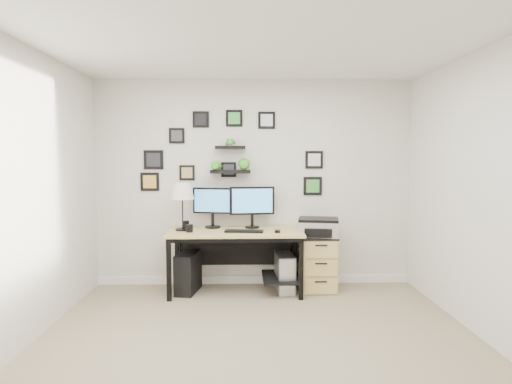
{
  "coord_description": "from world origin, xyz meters",
  "views": [
    {
      "loc": [
        -0.13,
        -3.43,
        1.63
      ],
      "look_at": [
        0.02,
        1.83,
        1.2
      ],
      "focal_mm": 30.0,
      "sensor_mm": 36.0,
      "label": 1
    }
  ],
  "objects_px": {
    "desk": "(239,240)",
    "pc_tower_grey": "(285,273)",
    "printer": "(318,227)",
    "table_lamp": "(182,192)",
    "file_cabinet": "(317,262)",
    "pc_tower_black": "(188,272)",
    "monitor_left": "(212,204)",
    "monitor_right": "(252,204)",
    "mug": "(189,228)"
  },
  "relations": [
    {
      "from": "monitor_left",
      "to": "file_cabinet",
      "type": "distance_m",
      "value": 1.48
    },
    {
      "from": "monitor_left",
      "to": "table_lamp",
      "type": "bearing_deg",
      "value": -155.9
    },
    {
      "from": "table_lamp",
      "to": "pc_tower_grey",
      "type": "distance_m",
      "value": 1.58
    },
    {
      "from": "desk",
      "to": "pc_tower_black",
      "type": "relative_size",
      "value": 3.34
    },
    {
      "from": "monitor_left",
      "to": "pc_tower_black",
      "type": "height_order",
      "value": "monitor_left"
    },
    {
      "from": "monitor_right",
      "to": "pc_tower_grey",
      "type": "relative_size",
      "value": 1.18
    },
    {
      "from": "desk",
      "to": "monitor_right",
      "type": "height_order",
      "value": "monitor_right"
    },
    {
      "from": "pc_tower_grey",
      "to": "printer",
      "type": "relative_size",
      "value": 0.89
    },
    {
      "from": "pc_tower_black",
      "to": "pc_tower_grey",
      "type": "xyz_separation_m",
      "value": [
        1.17,
        -0.02,
        -0.01
      ]
    },
    {
      "from": "monitor_right",
      "to": "table_lamp",
      "type": "height_order",
      "value": "table_lamp"
    },
    {
      "from": "monitor_left",
      "to": "pc_tower_grey",
      "type": "relative_size",
      "value": 1.07
    },
    {
      "from": "mug",
      "to": "printer",
      "type": "xyz_separation_m",
      "value": [
        1.55,
        0.14,
        -0.02
      ]
    },
    {
      "from": "desk",
      "to": "monitor_left",
      "type": "distance_m",
      "value": 0.56
    },
    {
      "from": "desk",
      "to": "pc_tower_grey",
      "type": "distance_m",
      "value": 0.69
    },
    {
      "from": "table_lamp",
      "to": "desk",
      "type": "bearing_deg",
      "value": -2.43
    },
    {
      "from": "monitor_right",
      "to": "mug",
      "type": "bearing_deg",
      "value": -159.38
    },
    {
      "from": "monitor_right",
      "to": "mug",
      "type": "xyz_separation_m",
      "value": [
        -0.74,
        -0.28,
        -0.26
      ]
    },
    {
      "from": "pc_tower_black",
      "to": "file_cabinet",
      "type": "height_order",
      "value": "file_cabinet"
    },
    {
      "from": "file_cabinet",
      "to": "monitor_left",
      "type": "bearing_deg",
      "value": 174.43
    },
    {
      "from": "mug",
      "to": "pc_tower_grey",
      "type": "relative_size",
      "value": 0.19
    },
    {
      "from": "monitor_left",
      "to": "pc_tower_grey",
      "type": "height_order",
      "value": "monitor_left"
    },
    {
      "from": "monitor_right",
      "to": "monitor_left",
      "type": "bearing_deg",
      "value": 177.78
    },
    {
      "from": "pc_tower_black",
      "to": "printer",
      "type": "height_order",
      "value": "printer"
    },
    {
      "from": "monitor_left",
      "to": "pc_tower_grey",
      "type": "bearing_deg",
      "value": -13.29
    },
    {
      "from": "file_cabinet",
      "to": "desk",
      "type": "bearing_deg",
      "value": -176.56
    },
    {
      "from": "desk",
      "to": "printer",
      "type": "relative_size",
      "value": 3.01
    },
    {
      "from": "pc_tower_black",
      "to": "file_cabinet",
      "type": "xyz_separation_m",
      "value": [
        1.58,
        0.06,
        0.1
      ]
    },
    {
      "from": "pc_tower_grey",
      "to": "table_lamp",
      "type": "bearing_deg",
      "value": 177.54
    },
    {
      "from": "printer",
      "to": "monitor_left",
      "type": "bearing_deg",
      "value": 173.22
    },
    {
      "from": "monitor_right",
      "to": "table_lamp",
      "type": "bearing_deg",
      "value": -170.79
    },
    {
      "from": "pc_tower_black",
      "to": "pc_tower_grey",
      "type": "height_order",
      "value": "pc_tower_black"
    },
    {
      "from": "desk",
      "to": "table_lamp",
      "type": "height_order",
      "value": "table_lamp"
    },
    {
      "from": "desk",
      "to": "pc_tower_grey",
      "type": "xyz_separation_m",
      "value": [
        0.56,
        -0.02,
        -0.4
      ]
    },
    {
      "from": "desk",
      "to": "printer",
      "type": "xyz_separation_m",
      "value": [
        0.97,
        0.03,
        0.15
      ]
    },
    {
      "from": "desk",
      "to": "monitor_right",
      "type": "relative_size",
      "value": 2.88
    },
    {
      "from": "mug",
      "to": "pc_tower_black",
      "type": "xyz_separation_m",
      "value": [
        -0.04,
        0.11,
        -0.56
      ]
    },
    {
      "from": "desk",
      "to": "monitor_right",
      "type": "xyz_separation_m",
      "value": [
        0.17,
        0.17,
        0.43
      ]
    },
    {
      "from": "desk",
      "to": "monitor_left",
      "type": "xyz_separation_m",
      "value": [
        -0.33,
        0.18,
        0.42
      ]
    },
    {
      "from": "desk",
      "to": "mug",
      "type": "distance_m",
      "value": 0.61
    },
    {
      "from": "desk",
      "to": "file_cabinet",
      "type": "distance_m",
      "value": 1.01
    },
    {
      "from": "table_lamp",
      "to": "printer",
      "type": "xyz_separation_m",
      "value": [
        1.65,
        0.0,
        -0.43
      ]
    },
    {
      "from": "monitor_left",
      "to": "file_cabinet",
      "type": "height_order",
      "value": "monitor_left"
    },
    {
      "from": "desk",
      "to": "table_lamp",
      "type": "bearing_deg",
      "value": 177.57
    },
    {
      "from": "monitor_right",
      "to": "mug",
      "type": "distance_m",
      "value": 0.84
    },
    {
      "from": "monitor_left",
      "to": "file_cabinet",
      "type": "relative_size",
      "value": 0.75
    },
    {
      "from": "file_cabinet",
      "to": "printer",
      "type": "bearing_deg",
      "value": -81.69
    },
    {
      "from": "mug",
      "to": "pc_tower_grey",
      "type": "bearing_deg",
      "value": 4.55
    },
    {
      "from": "table_lamp",
      "to": "printer",
      "type": "bearing_deg",
      "value": 0.05
    },
    {
      "from": "desk",
      "to": "monitor_left",
      "type": "relative_size",
      "value": 3.18
    },
    {
      "from": "monitor_left",
      "to": "table_lamp",
      "type": "xyz_separation_m",
      "value": [
        -0.35,
        -0.16,
        0.17
      ]
    }
  ]
}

